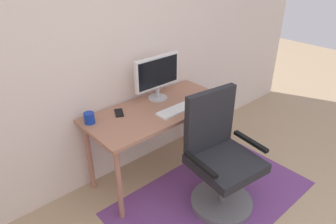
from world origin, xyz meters
TOP-DOWN VIEW (x-y plane):
  - wall_back at (0.00, 2.20)m, footprint 6.00×0.10m
  - area_rug at (0.62, 1.25)m, footprint 1.75×1.04m
  - desk at (0.50, 1.83)m, footprint 1.30×0.59m
  - monitor at (0.62, 1.99)m, footprint 0.48×0.18m
  - keyboard at (0.62, 1.69)m, footprint 0.43×0.13m
  - computer_mouse at (0.93, 1.73)m, footprint 0.06×0.10m
  - coffee_cup at (-0.08, 2.00)m, footprint 0.09×0.09m
  - cell_phone at (0.19, 1.98)m, footprint 0.12×0.16m
  - office_chair at (0.63, 1.21)m, footprint 0.62×0.56m

SIDE VIEW (x-z plane):
  - area_rug at x=0.62m, z-range 0.00..0.01m
  - office_chair at x=0.63m, z-range -0.09..0.91m
  - desk at x=0.50m, z-range 0.28..0.99m
  - cell_phone at x=0.19m, z-range 0.71..0.72m
  - keyboard at x=0.62m, z-range 0.71..0.73m
  - computer_mouse at x=0.93m, z-range 0.71..0.75m
  - coffee_cup at x=-0.08m, z-range 0.71..0.81m
  - monitor at x=0.62m, z-range 0.75..1.16m
  - wall_back at x=0.00m, z-range 0.00..2.60m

